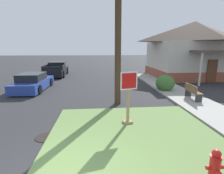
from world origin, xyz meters
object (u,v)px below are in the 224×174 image
Objects in this scene: utility_pole at (118,18)px; parked_sedan_blue at (33,83)px; fire_hydrant at (215,167)px; manhole_cover at (46,137)px; stop_sign at (128,99)px; pickup_truck_black at (57,70)px; street_bench at (192,91)px.

parked_sedan_blue is at bearing 146.74° from utility_pole.
utility_pole is (5.79, -3.80, 3.93)m from parked_sedan_blue.
parked_sedan_blue reaches higher than fire_hydrant.
fire_hydrant is at bearing -30.29° from manhole_cover.
pickup_truck_black is at bearing 113.01° from stop_sign.
fire_hydrant is 6.82m from street_bench.
stop_sign is at bearing 14.00° from manhole_cover.
stop_sign is 4.37m from utility_pole.
fire_hydrant is 5.00m from manhole_cover.
stop_sign is 5.19m from street_bench.
street_bench is (2.96, 6.14, 0.13)m from fire_hydrant.
utility_pole is at bearing 50.26° from manhole_cover.
street_bench is 5.85m from utility_pole.
utility_pole reaches higher than street_bench.
manhole_cover is 0.13× the size of pickup_truck_black.
pickup_truck_black is at bearing 88.97° from parked_sedan_blue.
street_bench is at bearing 26.56° from manhole_cover.
pickup_truck_black is (0.13, 7.02, 0.07)m from parked_sedan_blue.
street_bench is at bearing 33.97° from stop_sign.
fire_hydrant is 1.14× the size of manhole_cover.
stop_sign is at bearing -48.01° from parked_sedan_blue.
pickup_truck_black reaches higher than fire_hydrant.
fire_hydrant is at bearing -67.16° from pickup_truck_black.
utility_pole reaches higher than fire_hydrant.
street_bench is at bearing 2.02° from utility_pole.
stop_sign reaches higher than pickup_truck_black.
pickup_truck_black is (-2.78, 14.29, 0.61)m from manhole_cover.
parked_sedan_blue is 7.96m from utility_pole.
parked_sedan_blue is (-5.88, 6.53, -0.51)m from stop_sign.
pickup_truck_black is at bearing 117.65° from utility_pole.
utility_pole reaches higher than stop_sign.
manhole_cover is (-2.98, -0.74, -1.05)m from stop_sign.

